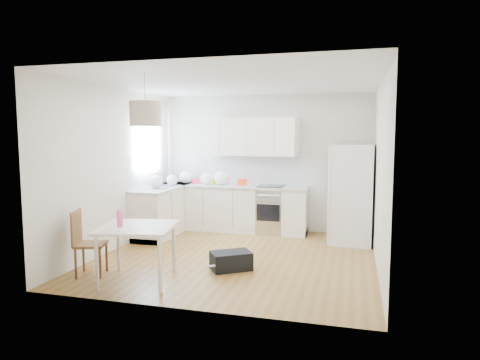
# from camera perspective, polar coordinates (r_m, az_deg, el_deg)

# --- Properties ---
(floor) EXTENTS (4.20, 4.20, 0.00)m
(floor) POSITION_cam_1_polar(r_m,az_deg,el_deg) (6.83, -0.42, -10.23)
(floor) COLOR brown
(floor) RESTS_ON ground
(ceiling) EXTENTS (4.20, 4.20, 0.00)m
(ceiling) POSITION_cam_1_polar(r_m,az_deg,el_deg) (6.60, -0.44, 12.89)
(ceiling) COLOR white
(ceiling) RESTS_ON wall_back
(wall_back) EXTENTS (4.20, 0.00, 4.20)m
(wall_back) POSITION_cam_1_polar(r_m,az_deg,el_deg) (8.61, 3.29, 2.27)
(wall_back) COLOR silver
(wall_back) RESTS_ON floor
(wall_left) EXTENTS (0.00, 4.20, 4.20)m
(wall_left) POSITION_cam_1_polar(r_m,az_deg,el_deg) (7.42, -16.28, 1.44)
(wall_left) COLOR silver
(wall_left) RESTS_ON floor
(wall_right) EXTENTS (0.00, 4.20, 4.20)m
(wall_right) POSITION_cam_1_polar(r_m,az_deg,el_deg) (6.35, 18.15, 0.66)
(wall_right) COLOR silver
(wall_right) RESTS_ON floor
(window_glassblock) EXTENTS (0.02, 1.00, 1.00)m
(window_glassblock) POSITION_cam_1_polar(r_m,az_deg,el_deg) (8.39, -12.21, 4.78)
(window_glassblock) COLOR #BFE0F9
(window_glassblock) RESTS_ON wall_left
(cabinets_back) EXTENTS (3.00, 0.60, 0.88)m
(cabinets_back) POSITION_cam_1_polar(r_m,az_deg,el_deg) (8.58, -1.10, -3.86)
(cabinets_back) COLOR white
(cabinets_back) RESTS_ON floor
(cabinets_left) EXTENTS (0.60, 1.80, 0.88)m
(cabinets_left) POSITION_cam_1_polar(r_m,az_deg,el_deg) (8.44, -10.11, -4.11)
(cabinets_left) COLOR white
(cabinets_left) RESTS_ON floor
(counter_back) EXTENTS (3.02, 0.64, 0.04)m
(counter_back) POSITION_cam_1_polar(r_m,az_deg,el_deg) (8.51, -1.10, -0.81)
(counter_back) COLOR #B6B9BB
(counter_back) RESTS_ON cabinets_back
(counter_left) EXTENTS (0.64, 1.82, 0.04)m
(counter_left) POSITION_cam_1_polar(r_m,az_deg,el_deg) (8.37, -10.17, -1.01)
(counter_left) COLOR #B6B9BB
(counter_left) RESTS_ON cabinets_left
(backsplash_back) EXTENTS (3.00, 0.01, 0.58)m
(backsplash_back) POSITION_cam_1_polar(r_m,az_deg,el_deg) (8.76, -0.57, 1.43)
(backsplash_back) COLOR white
(backsplash_back) RESTS_ON wall_back
(backsplash_left) EXTENTS (0.01, 1.80, 0.58)m
(backsplash_left) POSITION_cam_1_polar(r_m,az_deg,el_deg) (8.47, -12.01, 1.14)
(backsplash_left) COLOR white
(backsplash_left) RESTS_ON wall_left
(upper_cabinets) EXTENTS (1.70, 0.32, 0.75)m
(upper_cabinets) POSITION_cam_1_polar(r_m,az_deg,el_deg) (8.47, 2.09, 5.77)
(upper_cabinets) COLOR white
(upper_cabinets) RESTS_ON wall_back
(range_oven) EXTENTS (0.50, 0.61, 0.88)m
(range_oven) POSITION_cam_1_polar(r_m,az_deg,el_deg) (8.39, 4.17, -4.09)
(range_oven) COLOR silver
(range_oven) RESTS_ON floor
(sink) EXTENTS (0.50, 0.80, 0.16)m
(sink) POSITION_cam_1_polar(r_m,az_deg,el_deg) (8.33, -10.32, -0.95)
(sink) COLOR silver
(sink) RESTS_ON counter_left
(refrigerator) EXTENTS (0.90, 0.93, 1.74)m
(refrigerator) POSITION_cam_1_polar(r_m,az_deg,el_deg) (7.84, 14.85, -1.80)
(refrigerator) COLOR white
(refrigerator) RESTS_ON floor
(dining_table) EXTENTS (1.10, 1.10, 0.74)m
(dining_table) POSITION_cam_1_polar(r_m,az_deg,el_deg) (5.75, -13.54, -6.75)
(dining_table) COLOR beige
(dining_table) RESTS_ON floor
(dining_chair) EXTENTS (0.47, 0.47, 0.90)m
(dining_chair) POSITION_cam_1_polar(r_m,az_deg,el_deg) (6.22, -19.26, -7.91)
(dining_chair) COLOR #513318
(dining_chair) RESTS_ON floor
(drink_bottle) EXTENTS (0.09, 0.09, 0.26)m
(drink_bottle) POSITION_cam_1_polar(r_m,az_deg,el_deg) (5.71, -15.75, -4.77)
(drink_bottle) COLOR #E64078
(drink_bottle) RESTS_ON dining_table
(gym_bag) EXTENTS (0.66, 0.61, 0.26)m
(gym_bag) POSITION_cam_1_polar(r_m,az_deg,el_deg) (6.19, -1.20, -10.70)
(gym_bag) COLOR black
(gym_bag) RESTS_ON floor
(pendant_lamp) EXTENTS (0.46, 0.46, 0.31)m
(pendant_lamp) POSITION_cam_1_polar(r_m,az_deg,el_deg) (5.64, -12.50, 8.62)
(pendant_lamp) COLOR beige
(pendant_lamp) RESTS_ON ceiling
(grocery_bag_a) EXTENTS (0.29, 0.24, 0.26)m
(grocery_bag_a) POSITION_cam_1_polar(r_m,az_deg,el_deg) (8.82, -7.20, 0.36)
(grocery_bag_a) COLOR white
(grocery_bag_a) RESTS_ON counter_back
(grocery_bag_b) EXTENTS (0.27, 0.23, 0.24)m
(grocery_bag_b) POSITION_cam_1_polar(r_m,az_deg,el_deg) (8.65, -4.45, 0.22)
(grocery_bag_b) COLOR white
(grocery_bag_b) RESTS_ON counter_back
(grocery_bag_c) EXTENTS (0.31, 0.26, 0.28)m
(grocery_bag_c) POSITION_cam_1_polar(r_m,az_deg,el_deg) (8.56, -2.50, 0.29)
(grocery_bag_c) COLOR white
(grocery_bag_c) RESTS_ON counter_back
(grocery_bag_d) EXTENTS (0.23, 0.19, 0.21)m
(grocery_bag_d) POSITION_cam_1_polar(r_m,az_deg,el_deg) (8.56, -9.05, -0.02)
(grocery_bag_d) COLOR white
(grocery_bag_d) RESTS_ON counter_back
(grocery_bag_e) EXTENTS (0.27, 0.23, 0.24)m
(grocery_bag_e) POSITION_cam_1_polar(r_m,az_deg,el_deg) (8.16, -11.12, -0.23)
(grocery_bag_e) COLOR white
(grocery_bag_e) RESTS_ON counter_left
(snack_orange) EXTENTS (0.20, 0.15, 0.12)m
(snack_orange) POSITION_cam_1_polar(r_m,az_deg,el_deg) (8.46, 0.32, -0.29)
(snack_orange) COLOR red
(snack_orange) RESTS_ON counter_back
(snack_yellow) EXTENTS (0.18, 0.17, 0.10)m
(snack_yellow) POSITION_cam_1_polar(r_m,az_deg,el_deg) (8.64, -3.74, -0.24)
(snack_yellow) COLOR yellow
(snack_yellow) RESTS_ON counter_back
(snack_red) EXTENTS (0.18, 0.15, 0.10)m
(snack_red) POSITION_cam_1_polar(r_m,az_deg,el_deg) (8.78, -5.98, -0.16)
(snack_red) COLOR #E31C41
(snack_red) RESTS_ON counter_back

